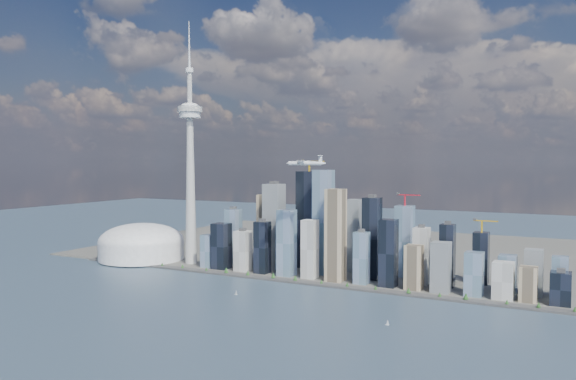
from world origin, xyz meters
The scene contains 10 objects.
ground centered at (0.00, 0.00, 0.00)m, with size 4000.00×4000.00×0.00m, color #2E4052.
seawall centered at (0.00, 250.00, 2.00)m, with size 1100.00×22.00×4.00m, color #383838.
land centered at (0.00, 700.00, 1.50)m, with size 1400.00×900.00×3.00m, color #4C4C47.
shoreline_trees centered at (0.00, 250.00, 8.78)m, with size 960.53×7.20×8.80m.
skyscraper_cluster centered at (59.62, 336.82, 73.56)m, with size 736.00×142.00×238.42m.
needle_tower centered at (-300.00, 310.00, 235.84)m, with size 56.00×56.00×550.50m.
dome_stadium centered at (-440.00, 300.00, 39.44)m, with size 200.00×200.00×86.00m.
airplane centered at (36.39, 218.74, 235.09)m, with size 76.09×67.61×18.60m.
sailboat_west centered at (-49.55, 112.78, 3.09)m, with size 6.96×3.09×9.63m.
sailboat_east centered at (246.48, 58.76, 2.82)m, with size 6.36×2.31×8.79m.
Camera 1 is at (491.03, -719.11, 238.86)m, focal length 35.00 mm.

